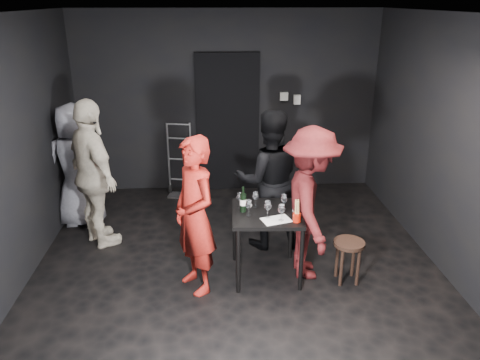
{
  "coord_description": "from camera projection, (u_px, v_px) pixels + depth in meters",
  "views": [
    {
      "loc": [
        -0.27,
        -4.47,
        2.83
      ],
      "look_at": [
        0.05,
        0.25,
        0.98
      ],
      "focal_mm": 35.0,
      "sensor_mm": 36.0,
      "label": 1
    }
  ],
  "objects": [
    {
      "name": "ceiling",
      "position": [
        237.0,
        13.0,
        4.22
      ],
      "size": [
        4.5,
        5.0,
        0.02
      ],
      "primitive_type": "cube",
      "color": "silver",
      "rests_on": "ground"
    },
    {
      "name": "wall_right",
      "position": [
        453.0,
        150.0,
        4.85
      ],
      "size": [
        0.04,
        5.0,
        2.7
      ],
      "primitive_type": "cube",
      "color": "black",
      "rests_on": "ground"
    },
    {
      "name": "wine_glass_e",
      "position": [
        281.0,
        212.0,
        4.64
      ],
      "size": [
        0.09,
        0.09,
        0.19
      ],
      "primitive_type": null,
      "rotation": [
        0.0,
        0.0,
        0.33
      ],
      "color": "white",
      "rests_on": "tasting_table"
    },
    {
      "name": "tasting_table",
      "position": [
        267.0,
        220.0,
        4.9
      ],
      "size": [
        0.72,
        0.72,
        0.75
      ],
      "rotation": [
        0.0,
        0.0,
        -0.05
      ],
      "color": "black",
      "rests_on": "floor"
    },
    {
      "name": "wine_glass_c",
      "position": [
        255.0,
        199.0,
        4.95
      ],
      "size": [
        0.09,
        0.09,
        0.18
      ],
      "primitive_type": null,
      "rotation": [
        0.0,
        0.0,
        0.35
      ],
      "color": "white",
      "rests_on": "tasting_table"
    },
    {
      "name": "wall_left",
      "position": [
        8.0,
        160.0,
        4.57
      ],
      "size": [
        0.04,
        5.0,
        2.7
      ],
      "primitive_type": "cube",
      "color": "black",
      "rests_on": "ground"
    },
    {
      "name": "woman_black",
      "position": [
        269.0,
        172.0,
        5.44
      ],
      "size": [
        0.93,
        0.54,
        1.87
      ],
      "primitive_type": "imported",
      "rotation": [
        0.0,
        0.0,
        3.18
      ],
      "color": "black",
      "rests_on": "floor"
    },
    {
      "name": "wallbox_upper",
      "position": [
        284.0,
        96.0,
        7.0
      ],
      "size": [
        0.12,
        0.06,
        0.12
      ],
      "primitive_type": "cube",
      "color": "#B7B7B2",
      "rests_on": "wall_back"
    },
    {
      "name": "tasting_mat",
      "position": [
        276.0,
        220.0,
        4.68
      ],
      "size": [
        0.32,
        0.26,
        0.0
      ],
      "primitive_type": "cube",
      "rotation": [
        0.0,
        0.0,
        0.3
      ],
      "color": "white",
      "rests_on": "tasting_table"
    },
    {
      "name": "wallbox_lower",
      "position": [
        297.0,
        100.0,
        7.03
      ],
      "size": [
        0.1,
        0.06,
        0.14
      ],
      "primitive_type": "cube",
      "color": "#B7B7B2",
      "rests_on": "wall_back"
    },
    {
      "name": "wall_front",
      "position": [
        266.0,
        308.0,
        2.39
      ],
      "size": [
        4.5,
        0.04,
        2.7
      ],
      "primitive_type": "cube",
      "color": "black",
      "rests_on": "ground"
    },
    {
      "name": "wine_glass_d",
      "position": [
        268.0,
        209.0,
        4.7
      ],
      "size": [
        0.1,
        0.1,
        0.2
      ],
      "primitive_type": null,
      "rotation": [
        0.0,
        0.0,
        0.42
      ],
      "color": "white",
      "rests_on": "tasting_table"
    },
    {
      "name": "doorway",
      "position": [
        228.0,
        123.0,
        7.09
      ],
      "size": [
        0.95,
        0.1,
        2.1
      ],
      "primitive_type": "cube",
      "color": "black",
      "rests_on": "ground"
    },
    {
      "name": "floor",
      "position": [
        237.0,
        270.0,
        5.2
      ],
      "size": [
        4.5,
        5.0,
        0.02
      ],
      "primitive_type": "cube",
      "color": "black",
      "rests_on": "ground"
    },
    {
      "name": "wine_glass_f",
      "position": [
        284.0,
        201.0,
        4.88
      ],
      "size": [
        0.08,
        0.08,
        0.19
      ],
      "primitive_type": null,
      "rotation": [
        0.0,
        0.0,
        0.12
      ],
      "color": "white",
      "rests_on": "tasting_table"
    },
    {
      "name": "reserved_card",
      "position": [
        295.0,
        209.0,
        4.83
      ],
      "size": [
        0.08,
        0.12,
        0.09
      ],
      "primitive_type": null,
      "rotation": [
        0.0,
        0.0,
        -0.02
      ],
      "color": "white",
      "rests_on": "tasting_table"
    },
    {
      "name": "stool",
      "position": [
        349.0,
        250.0,
        4.88
      ],
      "size": [
        0.32,
        0.32,
        0.47
      ],
      "rotation": [
        0.0,
        0.0,
        0.42
      ],
      "color": "black",
      "rests_on": "floor"
    },
    {
      "name": "wall_back",
      "position": [
        227.0,
        103.0,
        7.03
      ],
      "size": [
        4.5,
        0.04,
        2.7
      ],
      "primitive_type": "cube",
      "color": "black",
      "rests_on": "ground"
    },
    {
      "name": "wine_glass_a",
      "position": [
        249.0,
        207.0,
        4.75
      ],
      "size": [
        0.07,
        0.07,
        0.18
      ],
      "primitive_type": null,
      "rotation": [
        0.0,
        0.0,
        0.04
      ],
      "color": "white",
      "rests_on": "tasting_table"
    },
    {
      "name": "server_red",
      "position": [
        195.0,
        210.0,
        4.59
      ],
      "size": [
        0.69,
        0.77,
        1.77
      ],
      "primitive_type": "imported",
      "rotation": [
        0.0,
        0.0,
        -1.04
      ],
      "color": "#A11C14",
      "rests_on": "floor"
    },
    {
      "name": "hand_truck",
      "position": [
        181.0,
        182.0,
        7.14
      ],
      "size": [
        0.38,
        0.32,
        1.12
      ],
      "rotation": [
        0.0,
        0.0,
        -0.21
      ],
      "color": "#B2B2B7",
      "rests_on": "floor"
    },
    {
      "name": "bystander_cream",
      "position": [
        92.0,
        161.0,
        5.4
      ],
      "size": [
        1.22,
        1.37,
        2.14
      ],
      "primitive_type": "imported",
      "rotation": [
        0.0,
        0.0,
        2.2
      ],
      "color": "beige",
      "rests_on": "floor"
    },
    {
      "name": "wine_bottle",
      "position": [
        243.0,
        202.0,
        4.83
      ],
      "size": [
        0.07,
        0.07,
        0.28
      ],
      "rotation": [
        0.0,
        0.0,
        0.06
      ],
      "color": "black",
      "rests_on": "tasting_table"
    },
    {
      "name": "man_maroon",
      "position": [
        311.0,
        197.0,
        4.84
      ],
      "size": [
        0.58,
        1.18,
        1.81
      ],
      "primitive_type": "imported",
      "rotation": [
        0.0,
        0.0,
        1.54
      ],
      "color": "#471012",
      "rests_on": "floor"
    },
    {
      "name": "wine_glass_b",
      "position": [
        240.0,
        200.0,
        4.93
      ],
      "size": [
        0.07,
        0.07,
        0.18
      ],
      "primitive_type": null,
      "rotation": [
        0.0,
        0.0,
        -0.06
      ],
      "color": "white",
      "rests_on": "tasting_table"
    },
    {
      "name": "bystander_grey",
      "position": [
        76.0,
        161.0,
        5.98
      ],
      "size": [
        0.91,
        0.56,
        1.77
      ],
      "primitive_type": "imported",
      "rotation": [
        0.0,
        0.0,
        3.25
      ],
      "color": "gray",
      "rests_on": "floor"
    },
    {
      "name": "breadstick_cup",
      "position": [
        297.0,
        211.0,
        4.61
      ],
      "size": [
        0.08,
        0.08,
        0.25
      ],
      "rotation": [
        0.0,
        0.0,
        -0.17
      ],
      "color": "#991507",
      "rests_on": "tasting_table"
    }
  ]
}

